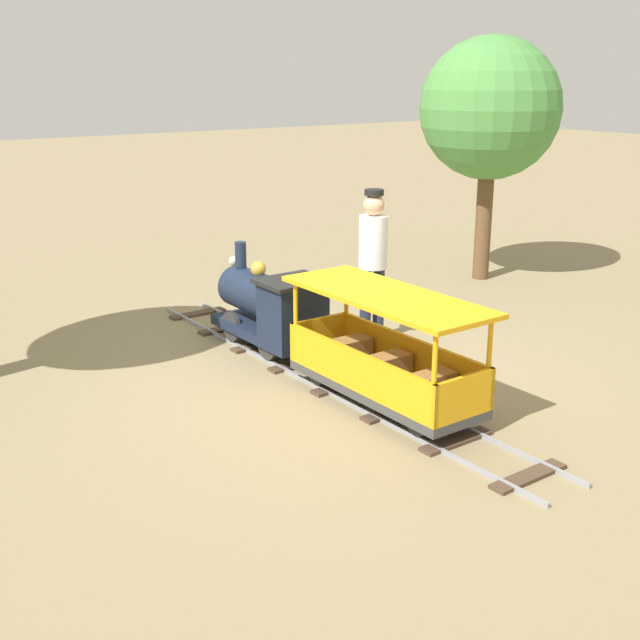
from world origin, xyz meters
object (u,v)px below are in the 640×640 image
(locomotive, at_px, (271,306))
(oak_tree_far, at_px, (490,110))
(passenger_car, at_px, (384,360))
(conductor_person, at_px, (373,253))

(locomotive, height_order, oak_tree_far, oak_tree_far)
(oak_tree_far, bearing_deg, passenger_car, -146.69)
(conductor_person, relative_size, oak_tree_far, 0.50)
(locomotive, bearing_deg, conductor_person, -17.14)
(passenger_car, relative_size, oak_tree_far, 0.62)
(passenger_car, relative_size, conductor_person, 1.23)
(passenger_car, height_order, oak_tree_far, oak_tree_far)
(passenger_car, xyz_separation_m, oak_tree_far, (4.03, 2.65, 1.86))
(passenger_car, distance_m, oak_tree_far, 5.17)
(locomotive, distance_m, passenger_car, 1.77)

